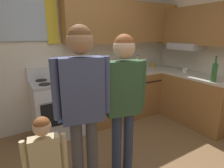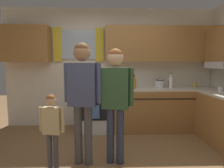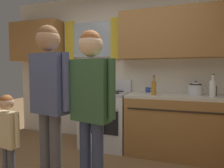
{
  "view_description": "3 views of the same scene",
  "coord_description": "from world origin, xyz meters",
  "px_view_note": "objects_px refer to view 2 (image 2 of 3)",
  "views": [
    {
      "loc": [
        -0.98,
        -1.28,
        1.61
      ],
      "look_at": [
        0.15,
        0.59,
        1.01
      ],
      "focal_mm": 29.32,
      "sensor_mm": 36.0,
      "label": 1
    },
    {
      "loc": [
        -0.09,
        -2.36,
        1.41
      ],
      "look_at": [
        0.02,
        0.9,
        1.05
      ],
      "focal_mm": 30.18,
      "sensor_mm": 36.0,
      "label": 2
    },
    {
      "loc": [
        0.75,
        -1.37,
        1.25
      ],
      "look_at": [
        0.09,
        0.67,
        1.1
      ],
      "focal_mm": 30.25,
      "sensor_mm": 36.0,
      "label": 3
    }
  ],
  "objects_px": {
    "bottle_oil_amber": "(134,83)",
    "adult_in_plaid": "(115,93)",
    "adult_holding_child": "(82,89)",
    "mug_ceramic_white": "(221,89)",
    "bottle_milk_white": "(171,82)",
    "stovetop_kettle": "(160,83)",
    "small_child": "(52,123)",
    "bottle_squat_brown": "(170,84)",
    "mug_cobalt_blue": "(126,85)",
    "stove_oven": "(95,108)",
    "mug_mustard_yellow": "(195,85)"
  },
  "relations": [
    {
      "from": "bottle_oil_amber",
      "to": "mug_ceramic_white",
      "type": "distance_m",
      "value": 1.56
    },
    {
      "from": "stove_oven",
      "to": "bottle_oil_amber",
      "type": "bearing_deg",
      "value": -11.45
    },
    {
      "from": "adult_in_plaid",
      "to": "stove_oven",
      "type": "bearing_deg",
      "value": 104.63
    },
    {
      "from": "mug_ceramic_white",
      "to": "stovetop_kettle",
      "type": "bearing_deg",
      "value": 143.8
    },
    {
      "from": "mug_mustard_yellow",
      "to": "mug_ceramic_white",
      "type": "height_order",
      "value": "mug_ceramic_white"
    },
    {
      "from": "bottle_squat_brown",
      "to": "mug_ceramic_white",
      "type": "relative_size",
      "value": 1.63
    },
    {
      "from": "bottle_milk_white",
      "to": "adult_holding_child",
      "type": "distance_m",
      "value": 2.11
    },
    {
      "from": "bottle_squat_brown",
      "to": "small_child",
      "type": "bearing_deg",
      "value": -142.75
    },
    {
      "from": "bottle_milk_white",
      "to": "stovetop_kettle",
      "type": "distance_m",
      "value": 0.23
    },
    {
      "from": "stove_oven",
      "to": "mug_cobalt_blue",
      "type": "distance_m",
      "value": 0.84
    },
    {
      "from": "mug_cobalt_blue",
      "to": "stovetop_kettle",
      "type": "distance_m",
      "value": 0.71
    },
    {
      "from": "bottle_squat_brown",
      "to": "mug_mustard_yellow",
      "type": "bearing_deg",
      "value": 5.89
    },
    {
      "from": "mug_cobalt_blue",
      "to": "stovetop_kettle",
      "type": "bearing_deg",
      "value": -8.95
    },
    {
      "from": "adult_in_plaid",
      "to": "adult_holding_child",
      "type": "bearing_deg",
      "value": 179.97
    },
    {
      "from": "mug_mustard_yellow",
      "to": "mug_ceramic_white",
      "type": "bearing_deg",
      "value": -82.15
    },
    {
      "from": "bottle_squat_brown",
      "to": "small_child",
      "type": "xyz_separation_m",
      "value": [
        -2.1,
        -1.59,
        -0.34
      ]
    },
    {
      "from": "adult_in_plaid",
      "to": "small_child",
      "type": "bearing_deg",
      "value": -170.08
    },
    {
      "from": "mug_cobalt_blue",
      "to": "adult_holding_child",
      "type": "height_order",
      "value": "adult_holding_child"
    },
    {
      "from": "bottle_oil_amber",
      "to": "adult_holding_child",
      "type": "distance_m",
      "value": 1.49
    },
    {
      "from": "mug_cobalt_blue",
      "to": "mug_ceramic_white",
      "type": "bearing_deg",
      "value": -25.8
    },
    {
      "from": "bottle_squat_brown",
      "to": "mug_cobalt_blue",
      "type": "xyz_separation_m",
      "value": [
        -0.94,
        0.08,
        -0.03
      ]
    },
    {
      "from": "mug_mustard_yellow",
      "to": "adult_holding_child",
      "type": "distance_m",
      "value": 2.74
    },
    {
      "from": "bottle_oil_amber",
      "to": "adult_in_plaid",
      "type": "height_order",
      "value": "adult_in_plaid"
    },
    {
      "from": "stove_oven",
      "to": "bottle_milk_white",
      "type": "distance_m",
      "value": 1.67
    },
    {
      "from": "adult_in_plaid",
      "to": "small_child",
      "type": "height_order",
      "value": "adult_in_plaid"
    },
    {
      "from": "bottle_oil_amber",
      "to": "stovetop_kettle",
      "type": "height_order",
      "value": "bottle_oil_amber"
    },
    {
      "from": "bottle_milk_white",
      "to": "adult_in_plaid",
      "type": "distance_m",
      "value": 1.78
    },
    {
      "from": "adult_in_plaid",
      "to": "mug_ceramic_white",
      "type": "bearing_deg",
      "value": 21.01
    },
    {
      "from": "bottle_oil_amber",
      "to": "mug_ceramic_white",
      "type": "xyz_separation_m",
      "value": [
        1.49,
        -0.45,
        -0.06
      ]
    },
    {
      "from": "stove_oven",
      "to": "small_child",
      "type": "distance_m",
      "value": 1.59
    },
    {
      "from": "stove_oven",
      "to": "bottle_milk_white",
      "type": "height_order",
      "value": "bottle_milk_white"
    },
    {
      "from": "bottle_milk_white",
      "to": "mug_ceramic_white",
      "type": "relative_size",
      "value": 2.49
    },
    {
      "from": "bottle_oil_amber",
      "to": "mug_mustard_yellow",
      "type": "bearing_deg",
      "value": 12.68
    },
    {
      "from": "stove_oven",
      "to": "stovetop_kettle",
      "type": "height_order",
      "value": "stovetop_kettle"
    },
    {
      "from": "bottle_milk_white",
      "to": "mug_mustard_yellow",
      "type": "height_order",
      "value": "bottle_milk_white"
    },
    {
      "from": "stovetop_kettle",
      "to": "small_child",
      "type": "xyz_separation_m",
      "value": [
        -1.86,
        -1.56,
        -0.36
      ]
    },
    {
      "from": "bottle_milk_white",
      "to": "stovetop_kettle",
      "type": "relative_size",
      "value": 1.14
    },
    {
      "from": "mug_ceramic_white",
      "to": "bottle_oil_amber",
      "type": "bearing_deg",
      "value": 163.21
    },
    {
      "from": "bottle_oil_amber",
      "to": "mug_ceramic_white",
      "type": "relative_size",
      "value": 2.28
    },
    {
      "from": "mug_ceramic_white",
      "to": "adult_holding_child",
      "type": "bearing_deg",
      "value": -162.68
    },
    {
      "from": "bottle_squat_brown",
      "to": "bottle_oil_amber",
      "type": "bearing_deg",
      "value": -162.76
    },
    {
      "from": "mug_cobalt_blue",
      "to": "small_child",
      "type": "bearing_deg",
      "value": -124.64
    },
    {
      "from": "stove_oven",
      "to": "mug_mustard_yellow",
      "type": "bearing_deg",
      "value": 3.93
    },
    {
      "from": "small_child",
      "to": "mug_ceramic_white",
      "type": "bearing_deg",
      "value": 17.8
    },
    {
      "from": "bottle_squat_brown",
      "to": "stovetop_kettle",
      "type": "relative_size",
      "value": 0.75
    },
    {
      "from": "bottle_milk_white",
      "to": "adult_holding_child",
      "type": "xyz_separation_m",
      "value": [
        -1.67,
        -1.29,
        0.04
      ]
    },
    {
      "from": "stove_oven",
      "to": "adult_holding_child",
      "type": "height_order",
      "value": "adult_holding_child"
    },
    {
      "from": "stove_oven",
      "to": "bottle_milk_white",
      "type": "relative_size",
      "value": 3.51
    },
    {
      "from": "mug_cobalt_blue",
      "to": "adult_in_plaid",
      "type": "relative_size",
      "value": 0.07
    },
    {
      "from": "adult_in_plaid",
      "to": "bottle_squat_brown",
      "type": "bearing_deg",
      "value": 48.96
    }
  ]
}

